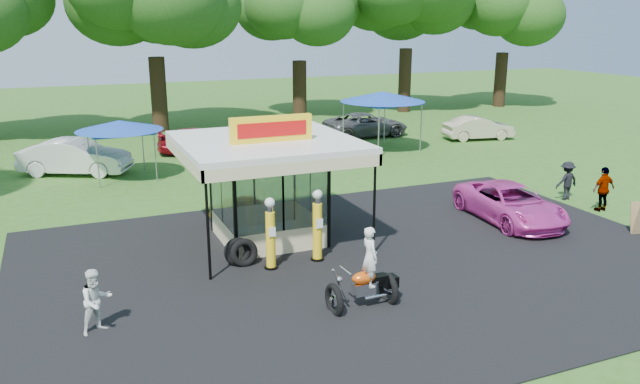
{
  "coord_description": "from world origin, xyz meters",
  "views": [
    {
      "loc": [
        -8.0,
        -13.53,
        7.04
      ],
      "look_at": [
        -0.58,
        4.0,
        1.74
      ],
      "focal_mm": 35.0,
      "sensor_mm": 36.0,
      "label": 1
    }
  ],
  "objects_px": {
    "kiosk_car": "(249,208)",
    "spectator_east_b": "(604,189)",
    "spectator_east_a": "(567,181)",
    "gas_pump_left": "(270,235)",
    "gas_station_kiosk": "(268,188)",
    "spectator_west": "(96,301)",
    "bg_car_c": "(267,140)",
    "motorcycle": "(367,275)",
    "gas_pump_right": "(317,227)",
    "tent_west": "(119,126)",
    "bg_car_a": "(75,157)",
    "bg_car_b": "(200,141)",
    "pink_sedan": "(510,203)",
    "bg_car_d": "(366,125)",
    "bg_car_e": "(478,128)",
    "tent_east": "(383,97)"
  },
  "relations": [
    {
      "from": "kiosk_car",
      "to": "bg_car_d",
      "type": "xyz_separation_m",
      "value": [
        11.51,
        13.33,
        0.25
      ]
    },
    {
      "from": "bg_car_d",
      "to": "bg_car_e",
      "type": "relative_size",
      "value": 1.25
    },
    {
      "from": "gas_pump_left",
      "to": "gas_station_kiosk",
      "type": "bearing_deg",
      "value": 73.26
    },
    {
      "from": "bg_car_a",
      "to": "gas_pump_left",
      "type": "bearing_deg",
      "value": -135.74
    },
    {
      "from": "spectator_west",
      "to": "bg_car_d",
      "type": "xyz_separation_m",
      "value": [
        17.13,
        19.98,
        -0.05
      ]
    },
    {
      "from": "gas_station_kiosk",
      "to": "bg_car_d",
      "type": "distance_m",
      "value": 19.36
    },
    {
      "from": "gas_pump_left",
      "to": "spectator_west",
      "type": "bearing_deg",
      "value": -157.58
    },
    {
      "from": "spectator_east_a",
      "to": "kiosk_car",
      "type": "bearing_deg",
      "value": -11.6
    },
    {
      "from": "gas_station_kiosk",
      "to": "spectator_east_a",
      "type": "distance_m",
      "value": 12.59
    },
    {
      "from": "bg_car_c",
      "to": "spectator_east_a",
      "type": "bearing_deg",
      "value": -160.89
    },
    {
      "from": "spectator_east_a",
      "to": "gas_pump_left",
      "type": "bearing_deg",
      "value": 8.73
    },
    {
      "from": "gas_station_kiosk",
      "to": "spectator_east_a",
      "type": "xyz_separation_m",
      "value": [
        12.55,
        -0.12,
        -1.0
      ]
    },
    {
      "from": "spectator_east_b",
      "to": "tent_west",
      "type": "xyz_separation_m",
      "value": [
        -16.17,
        12.23,
        1.57
      ]
    },
    {
      "from": "motorcycle",
      "to": "bg_car_e",
      "type": "bearing_deg",
      "value": 45.12
    },
    {
      "from": "spectator_west",
      "to": "tent_west",
      "type": "xyz_separation_m",
      "value": [
        2.11,
        14.81,
        1.64
      ]
    },
    {
      "from": "gas_pump_right",
      "to": "bg_car_a",
      "type": "xyz_separation_m",
      "value": [
        -6.22,
        14.42,
        -0.25
      ]
    },
    {
      "from": "gas_pump_right",
      "to": "motorcycle",
      "type": "distance_m",
      "value": 3.35
    },
    {
      "from": "gas_station_kiosk",
      "to": "spectator_east_b",
      "type": "bearing_deg",
      "value": -8.38
    },
    {
      "from": "kiosk_car",
      "to": "motorcycle",
      "type": "bearing_deg",
      "value": -174.81
    },
    {
      "from": "gas_pump_left",
      "to": "motorcycle",
      "type": "relative_size",
      "value": 0.99
    },
    {
      "from": "spectator_east_a",
      "to": "bg_car_c",
      "type": "bearing_deg",
      "value": -58.85
    },
    {
      "from": "gas_station_kiosk",
      "to": "spectator_west",
      "type": "bearing_deg",
      "value": -141.71
    },
    {
      "from": "spectator_east_a",
      "to": "bg_car_c",
      "type": "height_order",
      "value": "spectator_east_a"
    },
    {
      "from": "gas_station_kiosk",
      "to": "tent_west",
      "type": "bearing_deg",
      "value": 108.72
    },
    {
      "from": "bg_car_e",
      "to": "tent_east",
      "type": "relative_size",
      "value": 0.9
    },
    {
      "from": "spectator_east_a",
      "to": "pink_sedan",
      "type": "bearing_deg",
      "value": 18.18
    },
    {
      "from": "motorcycle",
      "to": "kiosk_car",
      "type": "height_order",
      "value": "motorcycle"
    },
    {
      "from": "tent_west",
      "to": "tent_east",
      "type": "xyz_separation_m",
      "value": [
        13.9,
        1.1,
        0.51
      ]
    },
    {
      "from": "tent_east",
      "to": "motorcycle",
      "type": "bearing_deg",
      "value": -119.43
    },
    {
      "from": "kiosk_car",
      "to": "spectator_east_b",
      "type": "height_order",
      "value": "spectator_east_b"
    },
    {
      "from": "tent_west",
      "to": "tent_east",
      "type": "height_order",
      "value": "tent_east"
    },
    {
      "from": "gas_pump_left",
      "to": "gas_pump_right",
      "type": "relative_size",
      "value": 0.97
    },
    {
      "from": "bg_car_a",
      "to": "bg_car_d",
      "type": "distance_m",
      "value": 17.31
    },
    {
      "from": "spectator_east_a",
      "to": "bg_car_b",
      "type": "xyz_separation_m",
      "value": [
        -11.57,
        14.85,
        -0.12
      ]
    },
    {
      "from": "bg_car_a",
      "to": "tent_west",
      "type": "relative_size",
      "value": 1.3
    },
    {
      "from": "bg_car_a",
      "to": "bg_car_b",
      "type": "relative_size",
      "value": 1.1
    },
    {
      "from": "spectator_west",
      "to": "bg_car_c",
      "type": "xyz_separation_m",
      "value": [
        9.86,
        17.49,
        -0.04
      ]
    },
    {
      "from": "gas_station_kiosk",
      "to": "motorcycle",
      "type": "xyz_separation_m",
      "value": [
        0.72,
        -5.68,
        -0.93
      ]
    },
    {
      "from": "gas_pump_right",
      "to": "motorcycle",
      "type": "bearing_deg",
      "value": -90.89
    },
    {
      "from": "tent_west",
      "to": "bg_car_a",
      "type": "bearing_deg",
      "value": 138.54
    },
    {
      "from": "gas_pump_right",
      "to": "kiosk_car",
      "type": "distance_m",
      "value": 4.64
    },
    {
      "from": "gas_station_kiosk",
      "to": "gas_pump_right",
      "type": "bearing_deg",
      "value": -71.8
    },
    {
      "from": "gas_pump_right",
      "to": "spectator_east_b",
      "type": "relative_size",
      "value": 1.31
    },
    {
      "from": "kiosk_car",
      "to": "spectator_east_b",
      "type": "distance_m",
      "value": 13.3
    },
    {
      "from": "gas_pump_right",
      "to": "bg_car_e",
      "type": "height_order",
      "value": "gas_pump_right"
    },
    {
      "from": "motorcycle",
      "to": "tent_west",
      "type": "height_order",
      "value": "tent_west"
    },
    {
      "from": "spectator_west",
      "to": "bg_car_e",
      "type": "relative_size",
      "value": 0.37
    },
    {
      "from": "spectator_east_b",
      "to": "motorcycle",
      "type": "bearing_deg",
      "value": 17.73
    },
    {
      "from": "bg_car_c",
      "to": "bg_car_e",
      "type": "distance_m",
      "value": 13.08
    },
    {
      "from": "gas_pump_left",
      "to": "pink_sedan",
      "type": "bearing_deg",
      "value": 5.64
    }
  ]
}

